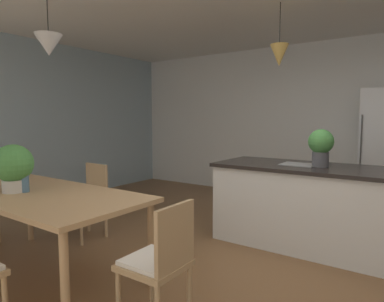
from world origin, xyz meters
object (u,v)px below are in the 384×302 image
Objects in this scene: chair_kitchen_end at (160,260)px; dining_table at (41,199)px; kitchen_island at (311,205)px; potted_plant_on_table at (13,166)px; potted_plant_on_island at (321,145)px; chair_far_left at (88,198)px; vase_on_dining_table at (24,181)px.

dining_table is at bearing -179.97° from chair_kitchen_end.
kitchen_island is (0.40, 2.09, -0.01)m from chair_kitchen_end.
kitchen_island is at bearing 79.09° from chair_kitchen_end.
potted_plant_on_table is (-1.60, -0.12, 0.52)m from chair_kitchen_end.
chair_kitchen_end is 2.16× the size of potted_plant_on_island.
chair_far_left is 4.18× the size of vase_on_dining_table.
kitchen_island reaches higher than dining_table.
potted_plant_on_table is at bearing -132.17° from kitchen_island.
vase_on_dining_table is (-1.52, -0.07, 0.39)m from chair_kitchen_end.
potted_plant_on_table is 0.16m from vase_on_dining_table.
potted_plant_on_table is at bearing -146.49° from vase_on_dining_table.
potted_plant_on_island reaches higher than kitchen_island.
potted_plant_on_table is at bearing -75.54° from chair_far_left.
potted_plant_on_island is at bearing 46.71° from potted_plant_on_table.
chair_kitchen_end is at bearing 4.41° from potted_plant_on_table.
vase_on_dining_table is (-1.93, -2.16, 0.40)m from kitchen_island.
potted_plant_on_table reaches higher than chair_kitchen_end.
kitchen_island is 10.03× the size of vase_on_dining_table.
vase_on_dining_table is at bearing -177.22° from chair_kitchen_end.
kitchen_island is 4.87× the size of potted_plant_on_table.
vase_on_dining_table reaches higher than chair_far_left.
potted_plant_on_table is (0.25, -0.99, 0.52)m from chair_far_left.
vase_on_dining_table reaches higher than dining_table.
vase_on_dining_table is (-2.01, -2.16, -0.27)m from potted_plant_on_island.
chair_kitchen_end is 1.00× the size of chair_far_left.
potted_plant_on_island is 3.04m from potted_plant_on_table.
dining_table is at bearing -131.97° from potted_plant_on_island.
vase_on_dining_table is (0.33, -0.94, 0.39)m from chair_far_left.
potted_plant_on_island is at bearing 27.65° from chair_far_left.
potted_plant_on_table is (-2.08, -2.21, -0.14)m from potted_plant_on_island.
dining_table is 0.22m from vase_on_dining_table.
dining_table is at bearing 29.38° from vase_on_dining_table.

